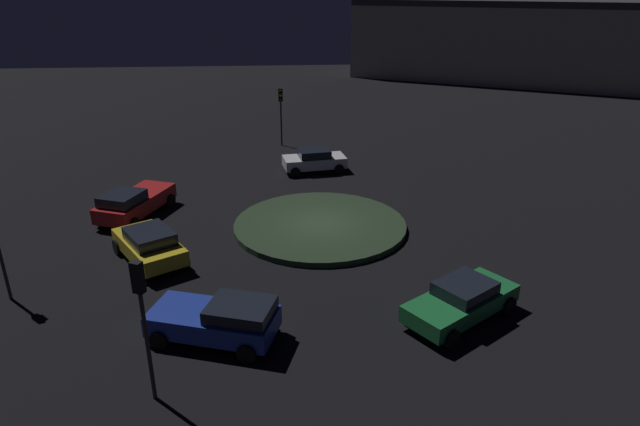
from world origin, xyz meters
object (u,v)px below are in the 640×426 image
(car_green, at_px, (462,300))
(traffic_light_north, at_px, (281,105))
(car_blue, at_px, (219,319))
(store_building, at_px, (503,40))
(car_red, at_px, (134,202))
(car_yellow, at_px, (149,245))
(traffic_light_southwest, at_px, (142,304))
(car_white, at_px, (314,160))

(car_green, relative_size, traffic_light_north, 1.13)
(car_blue, xyz_separation_m, store_building, (29.91, 51.76, 3.82))
(car_red, bearing_deg, car_green, -105.37)
(car_blue, relative_size, car_green, 0.97)
(car_yellow, relative_size, traffic_light_north, 1.07)
(car_red, relative_size, store_building, 0.14)
(car_yellow, xyz_separation_m, store_building, (33.33, 45.90, 3.80))
(car_red, relative_size, traffic_light_southwest, 1.12)
(traffic_light_southwest, relative_size, store_building, 0.12)
(traffic_light_southwest, bearing_deg, car_white, 9.76)
(car_blue, bearing_deg, store_building, -101.94)
(car_red, xyz_separation_m, traffic_light_southwest, (3.56, -13.53, 2.32))
(car_green, bearing_deg, store_building, -146.62)
(traffic_light_southwest, bearing_deg, car_red, 41.25)
(car_yellow, height_order, traffic_light_north, traffic_light_north)
(car_white, distance_m, traffic_light_southwest, 21.16)
(car_yellow, distance_m, store_building, 56.85)
(car_blue, relative_size, traffic_light_southwest, 1.03)
(car_white, bearing_deg, car_yellow, -132.39)
(traffic_light_southwest, xyz_separation_m, store_building, (31.53, 54.46, 1.47))
(car_white, bearing_deg, traffic_light_southwest, -114.99)
(car_white, relative_size, traffic_light_southwest, 0.92)
(traffic_light_north, distance_m, store_building, 39.35)
(car_red, bearing_deg, car_yellow, -138.67)
(car_blue, distance_m, store_building, 59.91)
(car_blue, bearing_deg, traffic_light_southwest, 77.11)
(traffic_light_southwest, distance_m, store_building, 62.94)
(car_yellow, relative_size, car_red, 0.90)
(car_blue, height_order, store_building, store_building)
(car_green, bearing_deg, car_yellow, -58.06)
(car_white, bearing_deg, car_blue, -112.53)
(car_white, xyz_separation_m, car_green, (3.96, -16.90, -0.00))
(car_red, distance_m, traffic_light_southwest, 14.18)
(store_building, bearing_deg, car_green, 96.91)
(car_yellow, relative_size, store_building, 0.12)
(car_white, height_order, car_yellow, car_yellow)
(car_yellow, distance_m, traffic_light_southwest, 9.05)
(car_green, distance_m, traffic_light_southwest, 10.80)
(car_white, height_order, traffic_light_north, traffic_light_north)
(car_yellow, height_order, car_red, car_red)
(car_white, height_order, car_green, car_white)
(car_blue, relative_size, traffic_light_north, 1.10)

